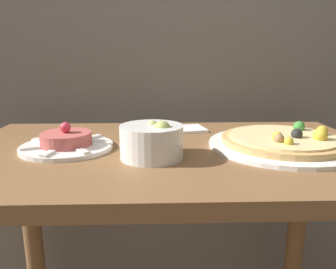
% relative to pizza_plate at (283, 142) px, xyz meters
% --- Properties ---
extents(dining_table, '(1.03, 0.61, 0.78)m').
position_rel_pizza_plate_xyz_m(dining_table, '(-0.28, 0.00, -0.16)').
color(dining_table, brown).
rests_on(dining_table, ground_plane).
extents(pizza_plate, '(0.36, 0.36, 0.06)m').
position_rel_pizza_plate_xyz_m(pizza_plate, '(0.00, 0.00, 0.00)').
color(pizza_plate, white).
rests_on(pizza_plate, dining_table).
extents(tartare_plate, '(0.22, 0.22, 0.07)m').
position_rel_pizza_plate_xyz_m(tartare_plate, '(-0.53, 0.00, 0.00)').
color(tartare_plate, white).
rests_on(tartare_plate, dining_table).
extents(small_bowl, '(0.14, 0.14, 0.09)m').
position_rel_pizza_plate_xyz_m(small_bowl, '(-0.32, -0.07, 0.02)').
color(small_bowl, white).
rests_on(small_bowl, dining_table).
extents(napkin, '(0.17, 0.12, 0.01)m').
position_rel_pizza_plate_xyz_m(napkin, '(-0.24, 0.19, -0.01)').
color(napkin, white).
rests_on(napkin, dining_table).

